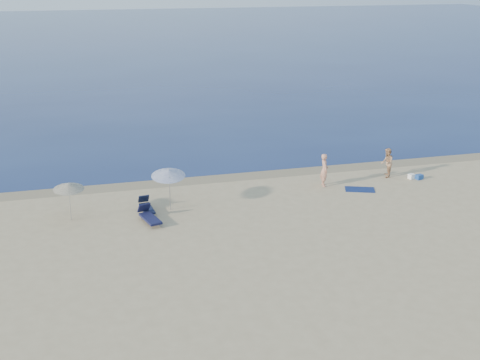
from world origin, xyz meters
name	(u,v)px	position (x,y,z in m)	size (l,w,h in m)	color
sea	(144,37)	(0.00, 100.00, 0.00)	(240.00, 160.00, 0.01)	#0C1C4B
wet_sand_strip	(281,173)	(0.00, 19.40, 0.00)	(240.00, 1.60, 0.00)	#847254
person_left	(324,170)	(1.67, 16.57, 0.96)	(0.70, 0.46, 1.92)	tan
person_right	(387,163)	(5.90, 17.11, 0.89)	(0.86, 0.67, 1.77)	tan
beach_towel	(360,189)	(3.40, 15.43, 0.01)	(1.64, 0.91, 0.03)	#0F1D4D
white_bag	(411,176)	(7.20, 16.40, 0.15)	(0.34, 0.29, 0.29)	white
blue_cooler	(419,177)	(7.61, 16.20, 0.15)	(0.41, 0.29, 0.29)	#1C4798
umbrella_near	(168,173)	(-7.46, 15.33, 1.96)	(1.92, 1.94, 2.30)	silver
umbrella_far	(68,186)	(-12.42, 15.13, 1.75)	(1.77, 1.79, 2.02)	silver
lounger_left	(149,217)	(-8.69, 13.80, 0.29)	(1.08, 1.93, 0.81)	#15173A
lounger_right	(146,207)	(-8.67, 15.20, 0.27)	(0.73, 1.71, 0.73)	#131934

